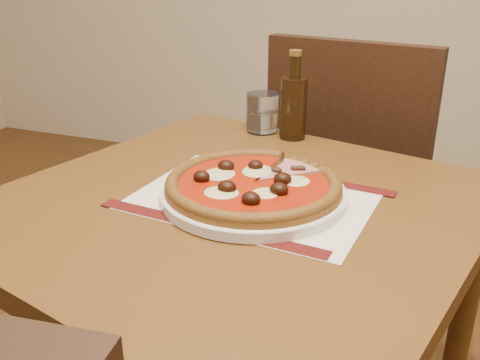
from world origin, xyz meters
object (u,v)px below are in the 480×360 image
object	(u,v)px
water_glass	(262,113)
bottle	(294,105)
plate	(253,194)
pizza	(253,183)
chair_far	(355,178)
table	(236,249)

from	to	relation	value
water_glass	bottle	world-z (taller)	bottle
plate	bottle	bearing A→B (deg)	94.52
pizza	water_glass	world-z (taller)	water_glass
chair_far	pizza	distance (m)	0.71
table	pizza	distance (m)	0.14
plate	pizza	distance (m)	0.02
plate	water_glass	bearing A→B (deg)	106.30
chair_far	water_glass	world-z (taller)	chair_far
chair_far	water_glass	xyz separation A→B (m)	(-0.20, -0.28, 0.25)
table	chair_far	world-z (taller)	chair_far
pizza	bottle	xyz separation A→B (m)	(-0.03, 0.36, 0.05)
table	bottle	xyz separation A→B (m)	(-0.00, 0.37, 0.18)
bottle	chair_far	bearing A→B (deg)	69.27
bottle	water_glass	bearing A→B (deg)	164.76
chair_far	bottle	bearing A→B (deg)	79.30
bottle	plate	bearing A→B (deg)	-85.48
table	plate	size ratio (longest dim) A/B	2.97
pizza	bottle	size ratio (longest dim) A/B	1.51
table	bottle	size ratio (longest dim) A/B	4.75
plate	water_glass	size ratio (longest dim) A/B	3.49
plate	bottle	world-z (taller)	bottle
chair_far	plate	xyz separation A→B (m)	(-0.09, -0.66, 0.22)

